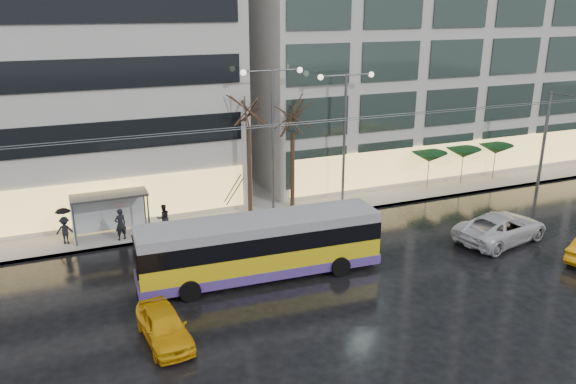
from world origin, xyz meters
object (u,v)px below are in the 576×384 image
trolleybus (261,249)px  taxi_a (164,326)px  bus_shelter (103,206)px  street_lamp_near (273,121)px

trolleybus → taxi_a: bearing=-145.0°
trolleybus → bus_shelter: bearing=129.9°
bus_shelter → street_lamp_near: 11.14m
bus_shelter → taxi_a: (1.18, -11.75, -1.29)m
trolleybus → street_lamp_near: 9.95m
bus_shelter → street_lamp_near: (10.38, 0.11, 4.03)m
trolleybus → bus_shelter: size_ratio=2.85×
taxi_a → street_lamp_near: bearing=46.7°
trolleybus → taxi_a: size_ratio=3.03×
trolleybus → taxi_a: (-5.45, -3.82, -0.81)m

